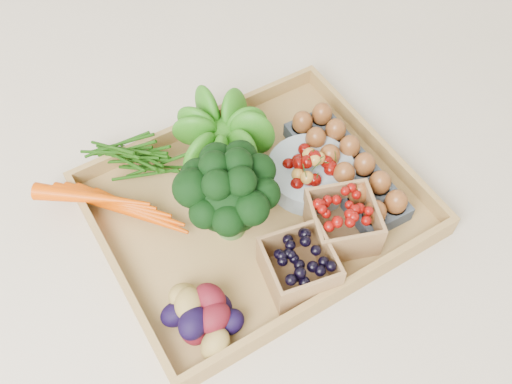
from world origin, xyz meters
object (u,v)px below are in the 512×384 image
tray (256,209)px  cherry_bowl (310,174)px  broccoli (230,207)px  egg_carton (345,170)px

tray → cherry_bowl: cherry_bowl is taller
tray → broccoli: bearing=-164.6°
tray → cherry_bowl: (0.12, -0.00, 0.03)m
cherry_bowl → tray: bearing=178.5°
broccoli → egg_carton: broccoli is taller
cherry_bowl → egg_carton: (0.06, -0.02, -0.00)m
broccoli → cherry_bowl: (0.18, 0.01, -0.05)m
cherry_bowl → egg_carton: 0.07m
tray → egg_carton: bearing=-8.2°
broccoli → tray: bearing=15.4°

